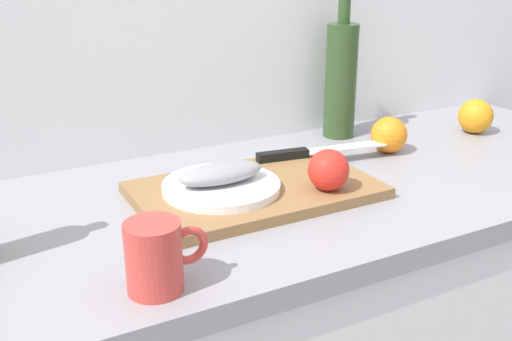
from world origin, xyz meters
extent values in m
cube|color=gray|center=(0.00, 0.00, 0.88)|extent=(2.00, 0.60, 0.04)
cube|color=olive|center=(0.09, 0.00, 0.91)|extent=(0.44, 0.27, 0.02)
cylinder|color=white|center=(0.02, 0.01, 0.93)|extent=(0.21, 0.21, 0.01)
ellipsoid|color=gray|center=(0.02, 0.01, 0.95)|extent=(0.16, 0.07, 0.04)
cube|color=silver|center=(0.35, 0.08, 0.93)|extent=(0.18, 0.06, 0.00)
cube|color=black|center=(0.21, 0.10, 0.93)|extent=(0.11, 0.04, 0.02)
sphere|color=red|center=(0.20, -0.08, 0.96)|extent=(0.08, 0.08, 0.08)
cylinder|color=#2D4723|center=(0.44, 0.23, 1.03)|extent=(0.07, 0.07, 0.27)
cylinder|color=#2D4723|center=(0.44, 0.23, 1.20)|extent=(0.03, 0.03, 0.07)
cylinder|color=#CC3F38|center=(-0.18, -0.22, 0.95)|extent=(0.08, 0.08, 0.10)
torus|color=#CC3F38|center=(-0.13, -0.22, 0.95)|extent=(0.06, 0.01, 0.06)
sphere|color=orange|center=(0.75, 0.09, 0.94)|extent=(0.08, 0.08, 0.08)
sphere|color=orange|center=(0.47, 0.08, 0.94)|extent=(0.08, 0.08, 0.08)
camera|label=1|loc=(-0.40, -0.92, 1.34)|focal=42.79mm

